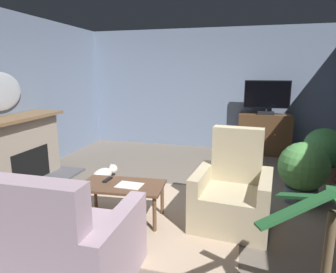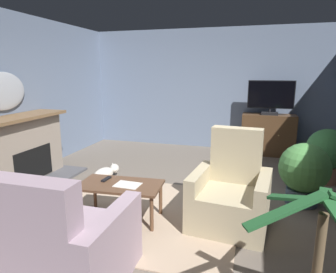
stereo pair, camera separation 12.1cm
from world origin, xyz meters
name	(u,v)px [view 2 (the right image)]	position (x,y,z in m)	size (l,w,h in m)	color
ground_plane	(179,200)	(0.00, 0.00, -0.02)	(6.35, 6.80, 0.04)	#665B51
wall_back	(213,89)	(0.00, 3.15, 1.37)	(6.35, 0.10, 2.74)	slate
wall_left	(3,98)	(-2.92, 0.00, 1.37)	(0.10, 6.80, 2.74)	slate
rug_central	(140,212)	(-0.38, -0.56, 0.01)	(2.47, 2.10, 0.01)	tan
fireplace	(23,151)	(-2.60, -0.06, 0.53)	(0.91, 1.67, 1.10)	#4C4C51
wall_mirror_oval	(3,91)	(-2.84, -0.06, 1.48)	(0.06, 0.88, 0.60)	#B2B7BF
tv_cabinet	(268,136)	(1.27, 2.80, 0.42)	(1.11, 0.47, 0.88)	#352315
television	(271,97)	(1.27, 2.75, 1.27)	(0.94, 0.20, 0.72)	black
coffee_table	(120,188)	(-0.54, -0.77, 0.40)	(1.03, 0.60, 0.46)	brown
tv_remote	(106,179)	(-0.77, -0.70, 0.47)	(0.17, 0.05, 0.02)	black
folded_newspaper	(128,185)	(-0.44, -0.78, 0.46)	(0.30, 0.22, 0.01)	silver
sofa_floral	(43,242)	(-0.72, -1.94, 0.35)	(1.41, 0.93, 1.05)	#AD93A3
armchair_near_window	(231,196)	(0.75, -0.51, 0.35)	(0.94, 0.91, 1.12)	tan
potted_plant_tall_palm_by_window	(304,171)	(1.65, 0.32, 0.47)	(0.67, 0.67, 0.85)	#3D4C5B
potted_plant_on_hearth_side	(327,153)	(2.13, 1.33, 0.50)	(0.65, 0.65, 0.88)	#99664C
cat	(106,173)	(-1.39, 0.41, 0.11)	(0.35, 0.69, 0.23)	beige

